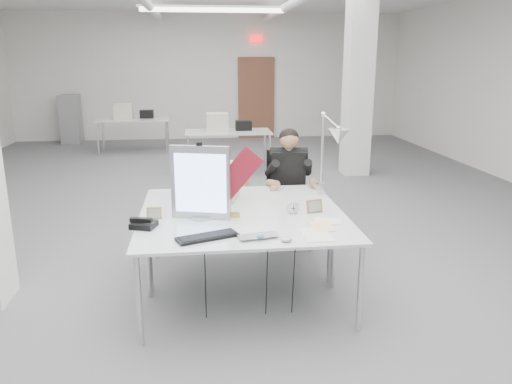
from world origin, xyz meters
TOP-DOWN VIEW (x-y plane):
  - room_shell at (0.04, 0.13)m, footprint 10.04×14.04m
  - desk_main at (0.00, -2.50)m, footprint 1.80×0.90m
  - desk_second at (0.00, -1.60)m, footprint 1.80×0.90m
  - bg_desk_a at (0.20, 3.00)m, footprint 1.60×0.80m
  - bg_desk_b at (-1.80, 5.20)m, footprint 1.60×0.80m
  - filing_cabinet at (-3.50, 6.65)m, footprint 0.45×0.55m
  - office_chair at (0.62, -0.89)m, footprint 0.60×0.60m
  - seated_person at (0.62, -0.94)m, footprint 0.58×0.69m
  - monitor at (-0.36, -2.18)m, footprint 0.50×0.19m
  - pennant at (-0.06, -2.22)m, footprint 0.46×0.03m
  - keyboard at (-0.32, -2.69)m, footprint 0.50×0.32m
  - laptop at (0.08, -2.77)m, footprint 0.35×0.26m
  - mouse at (0.26, -2.83)m, footprint 0.10×0.08m
  - bankers_lamp at (-0.11, -2.15)m, footprint 0.30×0.16m
  - desk_phone at (-0.83, -2.37)m, footprint 0.23×0.22m
  - picture_frame_left at (-0.76, -2.15)m, footprint 0.13×0.03m
  - picture_frame_right at (0.64, -2.14)m, footprint 0.15×0.07m
  - desk_clock at (0.45, -2.15)m, footprint 0.11×0.06m
  - paper_stack_a at (0.52, -2.71)m, footprint 0.23×0.32m
  - paper_stack_b at (0.61, -2.53)m, footprint 0.18×0.24m
  - paper_stack_c at (0.70, -2.40)m, footprint 0.26×0.21m
  - beige_monitor at (-0.20, -1.60)m, footprint 0.46×0.44m
  - architect_lamp at (0.85, -1.78)m, footprint 0.48×0.69m

SIDE VIEW (x-z plane):
  - office_chair at x=0.62m, z-range 0.00..1.08m
  - filing_cabinet at x=-3.50m, z-range 0.00..1.20m
  - desk_main at x=0.00m, z-range 0.73..0.75m
  - desk_second at x=0.00m, z-range 0.73..0.75m
  - bg_desk_a at x=0.20m, z-range 0.73..0.75m
  - bg_desk_b at x=-1.80m, z-range 0.73..0.75m
  - paper_stack_a at x=0.52m, z-range 0.76..0.76m
  - paper_stack_c at x=0.70m, z-range 0.76..0.76m
  - paper_stack_b at x=0.61m, z-range 0.76..0.76m
  - keyboard at x=-0.32m, z-range 0.76..0.78m
  - laptop at x=0.08m, z-range 0.76..0.78m
  - mouse at x=0.26m, z-range 0.76..0.79m
  - desk_phone at x=-0.83m, z-range 0.76..0.80m
  - desk_clock at x=0.45m, z-range 0.75..0.86m
  - picture_frame_left at x=-0.76m, z-range 0.75..0.86m
  - picture_frame_right at x=0.64m, z-range 0.75..0.87m
  - seated_person at x=0.62m, z-range 0.43..1.37m
  - bankers_lamp at x=-0.11m, z-range 0.75..1.08m
  - beige_monitor at x=-0.20m, z-range 0.75..1.11m
  - monitor at x=-0.36m, z-range 0.75..1.39m
  - pennant at x=-0.06m, z-range 0.89..1.38m
  - architect_lamp at x=0.85m, z-range 0.75..1.60m
  - room_shell at x=0.04m, z-range 0.07..3.31m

